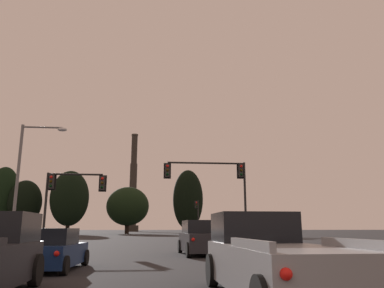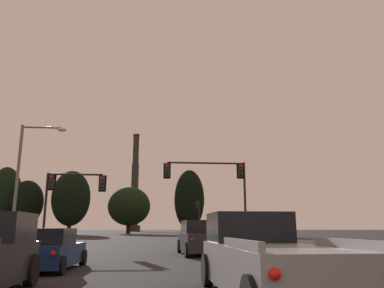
{
  "view_description": "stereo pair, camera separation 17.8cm",
  "coord_description": "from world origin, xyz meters",
  "px_view_note": "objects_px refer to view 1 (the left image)",
  "views": [
    {
      "loc": [
        0.51,
        -2.16,
        1.44
      ],
      "look_at": [
        3.68,
        30.36,
        8.79
      ],
      "focal_mm": 35.0,
      "sensor_mm": 36.0,
      "label": 1
    },
    {
      "loc": [
        0.68,
        -2.17,
        1.44
      ],
      "look_at": [
        3.68,
        30.36,
        8.79
      ],
      "focal_mm": 35.0,
      "sensor_mm": 36.0,
      "label": 2
    }
  ],
  "objects_px": {
    "hatchback_left_lane_second": "(52,251)",
    "pickup_truck_right_lane_third": "(272,259)",
    "traffic_light_overhead_right": "(218,181)",
    "traffic_light_overhead_left": "(67,191)",
    "traffic_light_far_right": "(197,213)",
    "street_lamp": "(26,171)",
    "suv_right_lane_front": "(201,238)",
    "smokestack": "(133,192)"
  },
  "relations": [
    {
      "from": "hatchback_left_lane_second",
      "to": "street_lamp",
      "type": "relative_size",
      "value": 0.49
    },
    {
      "from": "hatchback_left_lane_second",
      "to": "traffic_light_overhead_left",
      "type": "height_order",
      "value": "traffic_light_overhead_left"
    },
    {
      "from": "traffic_light_overhead_right",
      "to": "traffic_light_overhead_left",
      "type": "bearing_deg",
      "value": -176.96
    },
    {
      "from": "suv_right_lane_front",
      "to": "traffic_light_far_right",
      "type": "bearing_deg",
      "value": 81.36
    },
    {
      "from": "traffic_light_overhead_left",
      "to": "hatchback_left_lane_second",
      "type": "bearing_deg",
      "value": -78.47
    },
    {
      "from": "pickup_truck_right_lane_third",
      "to": "traffic_light_far_right",
      "type": "xyz_separation_m",
      "value": [
        4.25,
        52.1,
        2.99
      ]
    },
    {
      "from": "traffic_light_far_right",
      "to": "traffic_light_overhead_right",
      "type": "height_order",
      "value": "traffic_light_overhead_right"
    },
    {
      "from": "hatchback_left_lane_second",
      "to": "smokestack",
      "type": "bearing_deg",
      "value": 93.4
    },
    {
      "from": "suv_right_lane_front",
      "to": "smokestack",
      "type": "xyz_separation_m",
      "value": [
        -12.18,
        140.8,
        15.58
      ]
    },
    {
      "from": "pickup_truck_right_lane_third",
      "to": "hatchback_left_lane_second",
      "type": "bearing_deg",
      "value": 134.23
    },
    {
      "from": "traffic_light_far_right",
      "to": "traffic_light_overhead_left",
      "type": "xyz_separation_m",
      "value": [
        -13.28,
        -31.6,
        0.36
      ]
    },
    {
      "from": "traffic_light_overhead_left",
      "to": "traffic_light_far_right",
      "type": "bearing_deg",
      "value": 67.2
    },
    {
      "from": "suv_right_lane_front",
      "to": "traffic_light_far_right",
      "type": "relative_size",
      "value": 0.86
    },
    {
      "from": "traffic_light_overhead_right",
      "to": "suv_right_lane_front",
      "type": "bearing_deg",
      "value": -106.68
    },
    {
      "from": "hatchback_left_lane_second",
      "to": "street_lamp",
      "type": "xyz_separation_m",
      "value": [
        -5.12,
        11.76,
        4.49
      ]
    },
    {
      "from": "traffic_light_overhead_right",
      "to": "street_lamp",
      "type": "distance_m",
      "value": 14.05
    },
    {
      "from": "pickup_truck_right_lane_third",
      "to": "traffic_light_overhead_right",
      "type": "bearing_deg",
      "value": 82.41
    },
    {
      "from": "street_lamp",
      "to": "smokestack",
      "type": "relative_size",
      "value": 0.2
    },
    {
      "from": "suv_right_lane_front",
      "to": "smokestack",
      "type": "distance_m",
      "value": 142.18
    },
    {
      "from": "suv_right_lane_front",
      "to": "traffic_light_far_right",
      "type": "distance_m",
      "value": 39.27
    },
    {
      "from": "hatchback_left_lane_second",
      "to": "traffic_light_far_right",
      "type": "height_order",
      "value": "traffic_light_far_right"
    },
    {
      "from": "traffic_light_overhead_right",
      "to": "smokestack",
      "type": "distance_m",
      "value": 134.12
    },
    {
      "from": "traffic_light_overhead_right",
      "to": "street_lamp",
      "type": "relative_size",
      "value": 0.79
    },
    {
      "from": "traffic_light_overhead_left",
      "to": "street_lamp",
      "type": "height_order",
      "value": "street_lamp"
    },
    {
      "from": "suv_right_lane_front",
      "to": "street_lamp",
      "type": "relative_size",
      "value": 0.59
    },
    {
      "from": "hatchback_left_lane_second",
      "to": "pickup_truck_right_lane_third",
      "type": "height_order",
      "value": "pickup_truck_right_lane_third"
    },
    {
      "from": "suv_right_lane_front",
      "to": "traffic_light_overhead_left",
      "type": "relative_size",
      "value": 0.91
    },
    {
      "from": "hatchback_left_lane_second",
      "to": "traffic_light_overhead_left",
      "type": "bearing_deg",
      "value": 102.6
    },
    {
      "from": "smokestack",
      "to": "suv_right_lane_front",
      "type": "bearing_deg",
      "value": -85.05
    },
    {
      "from": "traffic_light_overhead_left",
      "to": "pickup_truck_right_lane_third",
      "type": "bearing_deg",
      "value": -66.21
    },
    {
      "from": "pickup_truck_right_lane_third",
      "to": "traffic_light_far_right",
      "type": "height_order",
      "value": "traffic_light_far_right"
    },
    {
      "from": "pickup_truck_right_lane_third",
      "to": "suv_right_lane_front",
      "type": "xyz_separation_m",
      "value": [
        0.06,
        13.15,
        0.09
      ]
    },
    {
      "from": "hatchback_left_lane_second",
      "to": "traffic_light_overhead_right",
      "type": "height_order",
      "value": "traffic_light_overhead_right"
    },
    {
      "from": "pickup_truck_right_lane_third",
      "to": "street_lamp",
      "type": "xyz_separation_m",
      "value": [
        -11.21,
        17.8,
        4.35
      ]
    },
    {
      "from": "hatchback_left_lane_second",
      "to": "pickup_truck_right_lane_third",
      "type": "distance_m",
      "value": 8.58
    },
    {
      "from": "hatchback_left_lane_second",
      "to": "smokestack",
      "type": "relative_size",
      "value": 0.1
    },
    {
      "from": "traffic_light_far_right",
      "to": "traffic_light_overhead_right",
      "type": "bearing_deg",
      "value": -93.33
    },
    {
      "from": "suv_right_lane_front",
      "to": "traffic_light_overhead_left",
      "type": "xyz_separation_m",
      "value": [
        -9.1,
        7.35,
        3.26
      ]
    },
    {
      "from": "suv_right_lane_front",
      "to": "traffic_light_overhead_right",
      "type": "height_order",
      "value": "traffic_light_overhead_right"
    },
    {
      "from": "traffic_light_overhead_right",
      "to": "street_lamp",
      "type": "height_order",
      "value": "street_lamp"
    },
    {
      "from": "traffic_light_far_right",
      "to": "street_lamp",
      "type": "xyz_separation_m",
      "value": [
        -15.46,
        -34.29,
        1.36
      ]
    },
    {
      "from": "traffic_light_overhead_left",
      "to": "suv_right_lane_front",
      "type": "bearing_deg",
      "value": -38.92
    }
  ]
}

